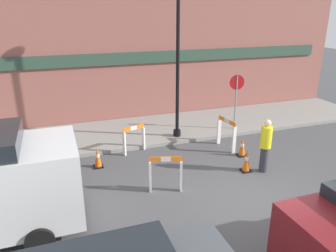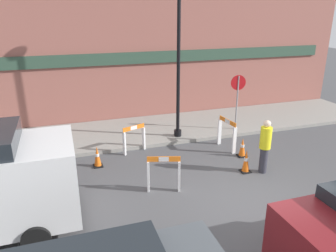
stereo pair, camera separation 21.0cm
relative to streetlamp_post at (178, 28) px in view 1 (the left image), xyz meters
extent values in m
plane|color=#4C4C4F|center=(0.42, -5.02, -4.16)|extent=(60.00, 60.00, 0.00)
cube|color=gray|center=(0.42, 1.16, -4.09)|extent=(18.00, 3.36, 0.13)
cube|color=#93564C|center=(0.42, 2.92, -1.41)|extent=(18.00, 0.12, 5.50)
cube|color=#2D4738|center=(0.42, 2.81, -1.36)|extent=(16.20, 0.10, 0.50)
cylinder|color=black|center=(0.00, 0.00, -3.90)|extent=(0.29, 0.29, 0.24)
cylinder|color=black|center=(0.00, 0.00, -1.04)|extent=(0.13, 0.13, 5.98)
cylinder|color=gray|center=(2.51, 0.00, -2.93)|extent=(0.06, 0.06, 2.20)
cylinder|color=red|center=(2.51, 0.00, -2.10)|extent=(0.59, 0.14, 0.60)
cube|color=white|center=(1.40, -1.88, -3.67)|extent=(0.14, 0.07, 0.97)
cube|color=white|center=(1.30, -0.96, -3.67)|extent=(0.14, 0.07, 0.97)
cube|color=orange|center=(1.35, -1.42, -3.11)|extent=(0.13, 0.99, 0.15)
cube|color=white|center=(1.35, -1.42, -3.11)|extent=(0.06, 0.30, 0.14)
cube|color=white|center=(-1.49, -0.53, -3.74)|extent=(0.10, 0.14, 0.83)
cube|color=white|center=(-2.25, -0.81, -3.74)|extent=(0.10, 0.14, 0.83)
cube|color=orange|center=(-1.87, -0.67, -3.25)|extent=(0.82, 0.33, 0.15)
cube|color=white|center=(-1.87, -0.67, -3.25)|extent=(0.25, 0.12, 0.14)
cube|color=white|center=(-2.09, -3.42, -3.71)|extent=(0.10, 0.14, 0.90)
cube|color=white|center=(-1.29, -3.66, -3.71)|extent=(0.10, 0.14, 0.90)
cube|color=orange|center=(-1.69, -3.54, -3.18)|extent=(0.87, 0.28, 0.15)
cube|color=white|center=(-1.69, -3.54, -3.18)|extent=(0.27, 0.11, 0.14)
cube|color=black|center=(1.06, -3.24, -4.14)|extent=(0.30, 0.30, 0.04)
cone|color=orange|center=(1.06, -3.24, -3.76)|extent=(0.23, 0.23, 0.71)
cylinder|color=white|center=(1.06, -3.24, -3.73)|extent=(0.13, 0.13, 0.10)
cube|color=black|center=(-3.24, -1.42, -4.14)|extent=(0.30, 0.30, 0.04)
cone|color=orange|center=(-3.24, -1.42, -3.79)|extent=(0.22, 0.22, 0.66)
cylinder|color=white|center=(-3.24, -1.42, -3.76)|extent=(0.13, 0.13, 0.09)
cube|color=black|center=(1.55, -2.20, -4.14)|extent=(0.30, 0.30, 0.04)
cone|color=orange|center=(1.55, -2.20, -3.80)|extent=(0.23, 0.22, 0.63)
cylinder|color=white|center=(1.55, -2.20, -3.77)|extent=(0.13, 0.13, 0.09)
cylinder|color=#33333D|center=(1.56, -3.42, -3.75)|extent=(0.34, 0.34, 0.81)
cylinder|color=yellow|center=(1.56, -3.42, -3.01)|extent=(0.48, 0.48, 0.67)
sphere|color=beige|center=(1.56, -3.42, -2.57)|extent=(0.31, 0.31, 0.22)
cylinder|color=black|center=(0.05, -6.88, -3.86)|extent=(0.60, 0.18, 0.60)
cylinder|color=black|center=(-4.92, -3.02, -3.86)|extent=(0.60, 0.18, 0.60)
cylinder|color=black|center=(-4.92, -5.00, -3.86)|extent=(0.60, 0.18, 0.60)
camera|label=1|loc=(-4.28, -11.07, 0.60)|focal=35.00mm
camera|label=2|loc=(-4.09, -11.14, 0.60)|focal=35.00mm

